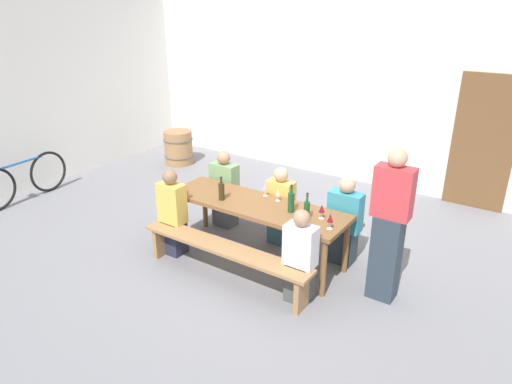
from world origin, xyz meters
The scene contains 22 objects.
ground_plane centered at (0.00, 0.00, 0.00)m, with size 24.00×24.00×0.00m, color slate.
back_wall centered at (0.00, 3.40, 1.60)m, with size 14.00×0.20×3.20m, color silver.
side_wall centered at (-4.69, 0.00, 1.60)m, with size 0.20×7.19×3.20m, color silver.
wooden_door centered at (1.99, 3.26, 1.05)m, with size 0.90×0.06×2.10m, color brown.
tasting_table centered at (0.00, 0.00, 0.67)m, with size 2.35×0.72×0.75m.
bench_near centered at (0.00, -0.66, 0.36)m, with size 2.25×0.30×0.45m.
bench_far centered at (0.00, 0.66, 0.36)m, with size 2.25×0.30×0.45m.
wine_bottle_0 centered at (0.48, 0.02, 0.88)m, with size 0.08×0.08×0.34m.
wine_bottle_1 centered at (0.73, -0.06, 0.87)m, with size 0.07×0.07×0.33m.
wine_bottle_2 centered at (-0.42, -0.15, 0.87)m, with size 0.08×0.08×0.31m.
wine_glass_0 centered at (0.19, 0.21, 0.86)m, with size 0.06×0.06×0.17m.
wine_glass_1 centered at (0.87, 0.06, 0.87)m, with size 0.07×0.07×0.17m.
wine_glass_2 centered at (-0.03, 0.26, 0.88)m, with size 0.06×0.06×0.18m.
wine_glass_3 centered at (1.06, -0.13, 0.88)m, with size 0.07×0.07×0.18m.
seated_guest_near_0 centered at (-0.94, -0.51, 0.55)m, with size 0.35×0.24×1.15m.
seated_guest_near_1 centered at (0.91, -0.51, 0.51)m, with size 0.34×0.24×1.09m.
seated_guest_far_0 centered at (-0.89, 0.51, 0.53)m, with size 0.40×0.24×1.14m.
seated_guest_far_1 centered at (0.05, 0.51, 0.51)m, with size 0.36×0.24×1.08m.
seated_guest_far_2 centered at (0.97, 0.51, 0.53)m, with size 0.41×0.24×1.14m.
standing_host centered at (1.65, 0.07, 0.84)m, with size 0.40×0.24×1.73m.
wine_barrel centered at (-3.38, 2.20, 0.34)m, with size 0.59×0.59×0.67m.
parked_bicycle_0 centered at (-4.18, -0.64, 0.37)m, with size 0.22×1.67×0.90m.
Camera 1 is at (2.91, -4.30, 3.05)m, focal length 32.25 mm.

